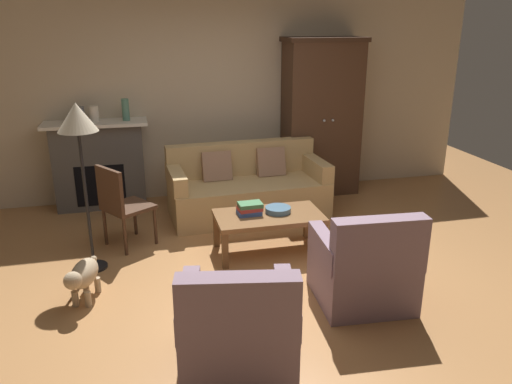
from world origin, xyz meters
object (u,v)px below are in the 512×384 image
Objects in this scene: mantel_vase_slate at (79,115)px; armchair_near_right at (364,269)px; fireplace at (99,164)px; fruit_bowl at (278,210)px; book_stack at (250,209)px; mantel_vase_cream at (94,114)px; armchair_near_left at (238,332)px; floor_lamp at (78,127)px; side_chair_wooden at (121,202)px; mantel_vase_jade at (126,110)px; armoire at (321,117)px; coffee_table at (269,219)px; couch at (247,189)px; dog at (83,275)px.

armchair_near_right is at bearing -50.35° from mantel_vase_slate.
fruit_bowl is (1.86, -1.79, -0.12)m from fireplace.
mantel_vase_slate is (-1.74, 1.76, 0.73)m from book_stack.
mantel_vase_cream is (0.18, 0.00, 0.00)m from mantel_vase_slate.
floor_lamp reaches higher than armchair_near_left.
book_stack is at bearing 120.78° from armchair_near_right.
fireplace reaches higher than side_chair_wooden.
fireplace reaches higher than book_stack.
mantel_vase_slate is at bearing 129.65° from armchair_near_right.
book_stack is at bearing -56.18° from mantel_vase_jade.
armoire reaches higher than fireplace.
mantel_vase_cream is at bearing 178.83° from armoire.
armchair_near_right is 2.60m from side_chair_wooden.
coffee_table is 1.93m from armchair_near_left.
mantel_vase_cream is (-1.75, 1.81, 0.85)m from coffee_table.
fruit_bowl is 2.68m from mantel_vase_cream.
floor_lamp is at bearing -84.83° from mantel_vase_slate.
mantel_vase_cream reaches higher than armchair_near_left.
couch reaches higher than book_stack.
book_stack is 2.46m from mantel_vase_cream.
mantel_vase_cream reaches higher than armchair_near_right.
mantel_vase_slate is (-1.95, 0.68, 0.90)m from couch.
coffee_table is 2.43m from mantel_vase_jade.
book_stack is at bearing -129.35° from armoire.
fireplace is at bearing 90.00° from mantel_vase_cream.
armchair_near_right is 0.98× the size of side_chair_wooden.
coffee_table is 2.65m from mantel_vase_cream.
fruit_bowl is 2.11m from floor_lamp.
coffee_table is 1.56m from side_chair_wooden.
book_stack is 1.30× the size of mantel_vase_cream.
mantel_vase_slate reaches higher than fireplace.
mantel_vase_cream reaches higher than mantel_vase_slate.
fireplace is 1.92m from couch.
mantel_vase_cream is at bearing 131.55° from book_stack.
fireplace is 0.78m from mantel_vase_jade.
floor_lamp is 1.32m from dog.
armoire is 2.27m from book_stack.
fireplace is 4.69× the size of mantel_vase_jade.
mantel_vase_jade is 0.30× the size of side_chair_wooden.
mantel_vase_slate reaches higher than fruit_bowl.
mantel_vase_cream reaches higher than side_chair_wooden.
coffee_table is at bearing -14.37° from book_stack.
armchair_near_left and armchair_near_right have the same top height.
mantel_vase_jade is at bearing 153.88° from couch.
fireplace reaches higher than couch.
mantel_vase_jade is at bearing 123.82° from book_stack.
armoire is at bearing 57.38° from fruit_bowl.
fruit_bowl is at bearing -43.87° from fireplace.
fruit_bowl is 1.00× the size of mantel_vase_jade.
dog is at bearing -91.28° from fireplace.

